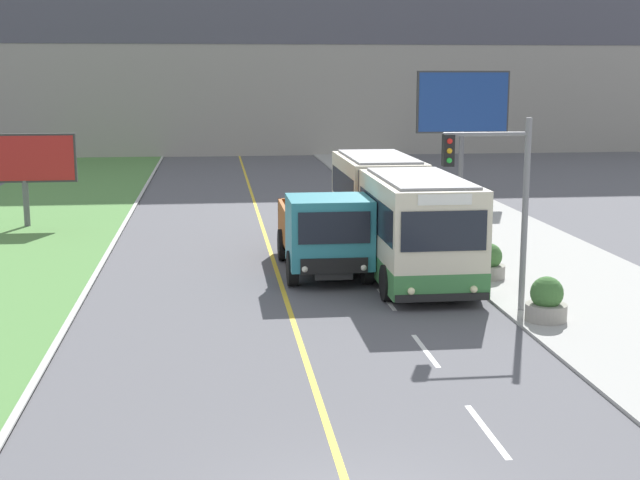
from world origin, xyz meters
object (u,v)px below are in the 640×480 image
(billboard_large, at_px, (463,106))
(planter_round_near, at_px, (546,301))
(dump_truck, at_px, (326,235))
(traffic_light_mast, at_px, (499,189))
(city_bus, at_px, (396,213))
(planter_round_second, at_px, (489,263))
(planter_round_third, at_px, (451,234))
(billboard_small, at_px, (24,161))

(billboard_large, xyz_separation_m, planter_round_near, (-3.49, -20.32, -4.00))
(dump_truck, xyz_separation_m, traffic_light_mast, (3.84, -4.69, 1.95))
(planter_round_near, bearing_deg, billboard_large, 80.26)
(city_bus, xyz_separation_m, planter_round_second, (2.27, -2.83, -1.10))
(planter_round_near, distance_m, planter_round_second, 4.67)
(planter_round_third, bearing_deg, billboard_small, 157.07)
(planter_round_third, bearing_deg, planter_round_second, -90.95)
(billboard_small, height_order, planter_round_second, billboard_small)
(city_bus, xyz_separation_m, planter_round_near, (2.28, -7.51, -1.07))
(dump_truck, bearing_deg, billboard_large, 60.31)
(city_bus, xyz_separation_m, planter_round_third, (2.35, 1.84, -1.07))
(billboard_small, relative_size, planter_round_third, 3.67)
(traffic_light_mast, xyz_separation_m, planter_round_third, (1.04, 8.26, -2.68))
(city_bus, xyz_separation_m, billboard_large, (5.77, 12.81, 2.93))
(traffic_light_mast, bearing_deg, billboard_large, 76.96)
(traffic_light_mast, height_order, billboard_large, billboard_large)
(billboard_large, bearing_deg, billboard_small, -167.32)
(city_bus, bearing_deg, dump_truck, -145.48)
(dump_truck, height_order, planter_round_second, dump_truck)
(dump_truck, height_order, planter_round_near, dump_truck)
(city_bus, height_order, dump_truck, city_bus)
(traffic_light_mast, relative_size, planter_round_near, 4.52)
(traffic_light_mast, xyz_separation_m, billboard_small, (-14.71, 14.93, -0.58))
(billboard_small, relative_size, planter_round_second, 3.92)
(planter_round_near, relative_size, planter_round_third, 0.99)
(city_bus, bearing_deg, planter_round_near, -73.10)
(city_bus, height_order, planter_round_third, city_bus)
(traffic_light_mast, height_order, planter_round_second, traffic_light_mast)
(dump_truck, distance_m, planter_round_second, 4.98)
(planter_round_second, bearing_deg, billboard_small, 144.12)
(planter_round_second, bearing_deg, city_bus, 128.72)
(billboard_small, bearing_deg, planter_round_near, -45.60)
(billboard_small, xyz_separation_m, planter_round_third, (15.75, -6.66, -2.10))
(planter_round_second, bearing_deg, billboard_large, 77.41)
(billboard_large, distance_m, billboard_small, 19.73)
(dump_truck, relative_size, planter_round_near, 5.63)
(dump_truck, distance_m, planter_round_near, 7.54)
(billboard_large, xyz_separation_m, planter_round_second, (-3.50, -15.65, -4.02))
(planter_round_second, height_order, planter_round_third, planter_round_third)
(traffic_light_mast, xyz_separation_m, planter_round_near, (0.97, -1.08, -2.68))
(traffic_light_mast, relative_size, planter_round_third, 4.49)
(billboard_large, relative_size, planter_round_third, 5.52)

